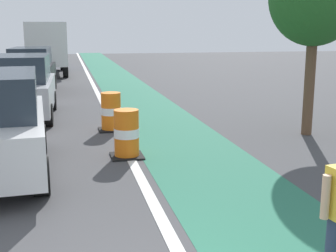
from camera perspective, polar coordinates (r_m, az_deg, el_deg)
name	(u,v)px	position (r m, az deg, el deg)	size (l,w,h in m)	color
bike_lane_strip	(147,108)	(16.81, -2.68, 2.26)	(2.50, 80.00, 0.01)	#286B51
lane_divider_stripe	(106,110)	(16.62, -7.78, 2.05)	(0.20, 80.00, 0.01)	silver
parked_suv_second	(23,87)	(15.45, -17.67, 4.71)	(1.98, 4.63, 2.04)	#9EA0A5
parked_suv_third	(32,70)	(21.57, -16.67, 6.70)	(2.07, 4.67, 2.04)	black
traffic_barrel_front	(127,134)	(10.34, -5.20, -1.01)	(0.73, 0.73, 1.09)	orange
traffic_barrel_mid	(111,112)	(13.13, -7.12, 1.75)	(0.73, 0.73, 1.09)	orange
delivery_truck_down_block	(46,45)	(30.16, -14.97, 9.73)	(2.59, 7.68, 3.23)	silver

